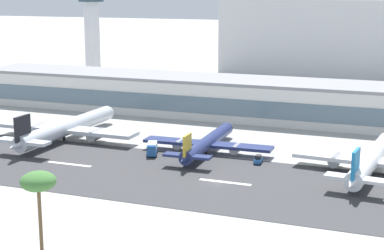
# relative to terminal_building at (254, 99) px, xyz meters

# --- Properties ---
(ground_plane) EXTENTS (1400.00, 1400.00, 0.00)m
(ground_plane) POSITION_rel_terminal_building_xyz_m (11.61, -71.58, -6.43)
(ground_plane) COLOR #9E9E99
(runway_strip) EXTENTS (800.00, 39.75, 0.08)m
(runway_strip) POSITION_rel_terminal_building_xyz_m (11.61, -70.57, -6.39)
(runway_strip) COLOR #38383A
(runway_strip) RESTS_ON ground_plane
(runway_centreline_dash_3) EXTENTS (12.00, 1.20, 0.01)m
(runway_centreline_dash_3) POSITION_rel_terminal_building_xyz_m (-26.63, -70.57, -6.35)
(runway_centreline_dash_3) COLOR white
(runway_centreline_dash_3) RESTS_ON runway_strip
(runway_centreline_dash_4) EXTENTS (12.00, 1.20, 0.01)m
(runway_centreline_dash_4) POSITION_rel_terminal_building_xyz_m (13.47, -70.57, -6.35)
(runway_centreline_dash_4) COLOR white
(runway_centreline_dash_4) RESTS_ON runway_strip
(terminal_building) EXTENTS (201.63, 23.78, 12.85)m
(terminal_building) POSITION_rel_terminal_building_xyz_m (0.00, 0.00, 0.00)
(terminal_building) COLOR silver
(terminal_building) RESTS_ON ground_plane
(control_tower) EXTENTS (12.06, 12.06, 42.86)m
(control_tower) POSITION_rel_terminal_building_xyz_m (-87.94, 47.34, 18.91)
(control_tower) COLOR silver
(control_tower) RESTS_ON ground_plane
(distant_hotel_block) EXTENTS (137.61, 27.95, 36.98)m
(distant_hotel_block) POSITION_rel_terminal_building_xyz_m (21.02, 117.25, 12.06)
(distant_hotel_block) COLOR #BCBCC1
(distant_hotel_block) RESTS_ON ground_plane
(airliner_black_tail_gate_0) EXTENTS (43.17, 50.95, 10.63)m
(airliner_black_tail_gate_0) POSITION_rel_terminal_building_xyz_m (-41.29, -49.68, -3.04)
(airliner_black_tail_gate_0) COLOR silver
(airliner_black_tail_gate_0) RESTS_ON ground_plane
(airliner_gold_tail_gate_1) EXTENTS (34.62, 39.70, 8.28)m
(airliner_gold_tail_gate_1) POSITION_rel_terminal_building_xyz_m (1.09, -48.76, -3.79)
(airliner_gold_tail_gate_1) COLOR navy
(airliner_gold_tail_gate_1) RESTS_ON ground_plane
(airliner_blue_tail_gate_2) EXTENTS (36.48, 46.48, 9.71)m
(airliner_blue_tail_gate_2) POSITION_rel_terminal_building_xyz_m (42.65, -52.09, -3.34)
(airliner_blue_tail_gate_2) COLOR silver
(airliner_blue_tail_gate_2) RESTS_ON ground_plane
(service_box_truck_0) EXTENTS (4.37, 6.46, 3.25)m
(service_box_truck_0) POSITION_rel_terminal_building_xyz_m (-11.28, -55.59, -4.64)
(service_box_truck_0) COLOR #23569E
(service_box_truck_0) RESTS_ON ground_plane
(service_baggage_tug_1) EXTENTS (2.08, 3.31, 2.20)m
(service_baggage_tug_1) POSITION_rel_terminal_building_xyz_m (16.31, -53.37, -5.39)
(service_baggage_tug_1) COLOR #23569E
(service_baggage_tug_1) RESTS_ON ground_plane
(palm_tree_0) EXTENTS (5.82, 5.82, 13.54)m
(palm_tree_0) POSITION_rel_terminal_building_xyz_m (-2.92, -116.65, 5.29)
(palm_tree_0) COLOR brown
(palm_tree_0) RESTS_ON ground_plane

